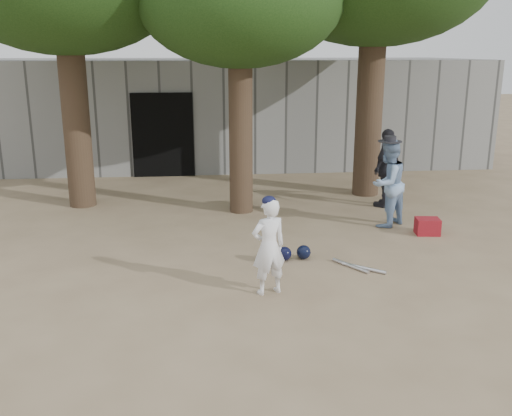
{
  "coord_description": "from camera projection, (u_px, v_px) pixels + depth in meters",
  "views": [
    {
      "loc": [
        -0.2,
        -7.29,
        3.27
      ],
      "look_at": [
        0.6,
        1.0,
        0.95
      ],
      "focal_mm": 40.0,
      "sensor_mm": 36.0,
      "label": 1
    }
  ],
  "objects": [
    {
      "name": "back_building",
      "position": [
        207.0,
        110.0,
        17.39
      ],
      "size": [
        16.0,
        5.24,
        3.0
      ],
      "color": "gray",
      "rests_on": "ground"
    },
    {
      "name": "spectator_dark",
      "position": [
        387.0,
        168.0,
        12.12
      ],
      "size": [
        0.99,
        0.98,
        1.68
      ],
      "primitive_type": "imported",
      "rotation": [
        0.0,
        0.0,
        3.91
      ],
      "color": "black",
      "rests_on": "ground"
    },
    {
      "name": "red_bag",
      "position": [
        427.0,
        226.0,
        10.42
      ],
      "size": [
        0.46,
        0.37,
        0.3
      ],
      "primitive_type": "cube",
      "rotation": [
        0.0,
        0.0,
        -0.12
      ],
      "color": "#A5162E",
      "rests_on": "ground"
    },
    {
      "name": "ground",
      "position": [
        220.0,
        294.0,
        7.89
      ],
      "size": [
        70.0,
        70.0,
        0.0
      ],
      "primitive_type": "plane",
      "color": "#937C5E",
      "rests_on": "ground"
    },
    {
      "name": "bat_pile",
      "position": [
        357.0,
        267.0,
        8.81
      ],
      "size": [
        0.7,
        0.68,
        0.06
      ],
      "color": "silver",
      "rests_on": "ground"
    },
    {
      "name": "boy_player",
      "position": [
        269.0,
        247.0,
        7.76
      ],
      "size": [
        0.57,
        0.47,
        1.36
      ],
      "primitive_type": "imported",
      "rotation": [
        0.0,
        0.0,
        3.47
      ],
      "color": "white",
      "rests_on": "ground"
    },
    {
      "name": "spectator_blue",
      "position": [
        387.0,
        183.0,
        10.76
      ],
      "size": [
        1.02,
        0.99,
        1.66
      ],
      "primitive_type": "imported",
      "rotation": [
        0.0,
        0.0,
        3.81
      ],
      "color": "#80A0C6",
      "rests_on": "ground"
    },
    {
      "name": "helmet_row",
      "position": [
        284.0,
        253.0,
        9.14
      ],
      "size": [
        0.87,
        0.27,
        0.23
      ],
      "color": "black",
      "rests_on": "ground"
    }
  ]
}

